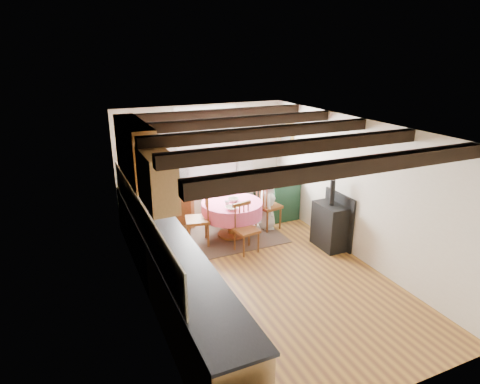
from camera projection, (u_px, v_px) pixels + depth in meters
name	position (u px, v px, depth m)	size (l,w,h in m)	color
floor	(260.00, 274.00, 6.57)	(3.60, 5.50, 0.00)	#A9762C
ceiling	(263.00, 126.00, 5.79)	(3.60, 5.50, 0.00)	white
wall_back	(202.00, 162.00, 8.55)	(3.60, 0.00, 2.40)	silver
wall_front	(394.00, 300.00, 3.81)	(3.60, 0.00, 2.40)	silver
wall_left	(143.00, 224.00, 5.49)	(0.00, 5.50, 2.40)	silver
wall_right	(356.00, 189.00, 6.88)	(0.00, 5.50, 2.40)	silver
beam_a	(353.00, 167.00, 4.09)	(3.60, 0.16, 0.16)	black
beam_b	(300.00, 147.00, 4.95)	(3.60, 0.16, 0.16)	black
beam_c	(263.00, 132.00, 5.82)	(3.60, 0.16, 0.16)	black
beam_d	(235.00, 122.00, 6.68)	(3.60, 0.16, 0.16)	black
beam_e	(214.00, 114.00, 7.54)	(3.60, 0.16, 0.16)	black
splash_left	(140.00, 216.00, 5.75)	(0.02, 4.50, 0.55)	beige
splash_back	(156.00, 168.00, 8.15)	(1.40, 0.02, 0.55)	beige
base_cabinet_left	(168.00, 269.00, 5.85)	(0.60, 5.30, 0.88)	#A0703C
base_cabinet_back	(159.00, 208.00, 8.14)	(1.30, 0.60, 0.88)	#A0703C
worktop_left	(167.00, 240.00, 5.71)	(0.64, 5.30, 0.04)	black
worktop_back	(158.00, 186.00, 7.97)	(1.30, 0.64, 0.04)	black
wall_cabinet_glass	(135.00, 150.00, 6.34)	(0.34, 1.80, 0.90)	#A0703C
wall_cabinet_solid	(157.00, 179.00, 5.06)	(0.34, 0.90, 0.70)	#A0703C
window_frame	(206.00, 143.00, 8.44)	(1.34, 0.03, 1.54)	white
window_pane	(206.00, 143.00, 8.45)	(1.20, 0.01, 1.40)	white
curtain_left	(169.00, 172.00, 8.21)	(0.35, 0.10, 2.10)	silver
curtain_right	(245.00, 163.00, 8.86)	(0.35, 0.10, 2.10)	silver
curtain_rod	(207.00, 115.00, 8.17)	(0.03, 0.03, 2.00)	black
wall_picture	(287.00, 136.00, 8.68)	(0.04, 0.50, 0.60)	gold
wall_plate	(248.00, 135.00, 8.77)	(0.30, 0.30, 0.02)	silver
rug	(232.00, 236.00, 7.91)	(1.85, 1.44, 0.01)	brown
dining_table	(232.00, 219.00, 7.80)	(1.16, 1.16, 0.70)	#FB468D
chair_near	(247.00, 228.00, 7.16)	(0.39, 0.40, 0.90)	brown
chair_left	(197.00, 218.00, 7.44)	(0.45, 0.47, 1.05)	brown
chair_right	(268.00, 204.00, 8.11)	(0.44, 0.47, 1.04)	brown
aga_range	(276.00, 195.00, 8.84)	(0.63, 0.97, 0.89)	#1C432D
cast_iron_stove	(330.00, 214.00, 7.27)	(0.39, 0.65, 1.29)	black
child_far	(216.00, 200.00, 8.30)	(0.39, 0.26, 1.07)	#404365
child_right	(267.00, 203.00, 8.10)	(0.53, 0.34, 1.08)	white
bowl_a	(232.00, 208.00, 7.33)	(0.22, 0.22, 0.05)	silver
bowl_b	(233.00, 200.00, 7.72)	(0.21, 0.21, 0.07)	silver
cup	(227.00, 203.00, 7.52)	(0.09, 0.09, 0.09)	silver
canister_tall	(147.00, 181.00, 7.80)	(0.15, 0.15, 0.25)	#262628
canister_wide	(164.00, 177.00, 8.08)	(0.20, 0.20, 0.22)	#262628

